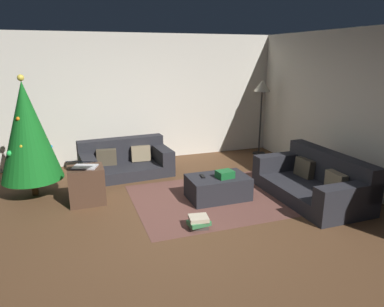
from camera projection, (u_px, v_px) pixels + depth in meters
ground_plane at (180, 221)px, 4.80m from camera, size 6.40×6.40×0.00m
rear_partition at (133, 99)px, 7.30m from camera, size 6.40×0.12×2.60m
corner_partition at (372, 114)px, 5.45m from camera, size 0.12×6.40×2.60m
couch_left at (125, 161)px, 6.65m from camera, size 1.69×1.02×0.64m
couch_right at (315, 182)px, 5.53m from camera, size 0.99×1.84×0.71m
ottoman at (218, 187)px, 5.52m from camera, size 0.93×0.60×0.36m
gift_box at (225, 174)px, 5.40m from camera, size 0.27×0.23×0.11m
tv_remote at (203, 176)px, 5.46m from camera, size 0.07×0.17×0.02m
christmas_tree at (28, 131)px, 5.44m from camera, size 0.94×0.94×1.90m
side_table at (87, 185)px, 5.33m from camera, size 0.52×0.44×0.56m
laptop at (83, 165)px, 5.18m from camera, size 0.47×0.50×0.18m
book_stack at (199, 222)px, 4.58m from camera, size 0.29×0.26×0.16m
corner_lamp at (262, 91)px, 7.67m from camera, size 0.36×0.36×1.65m
area_rug at (218, 198)px, 5.57m from camera, size 2.60×2.00×0.01m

